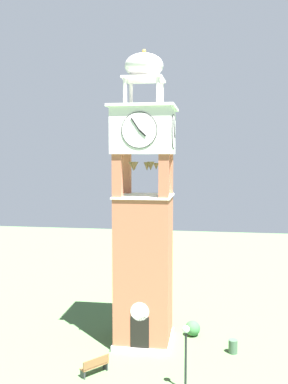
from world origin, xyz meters
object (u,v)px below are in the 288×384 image
Objects in this scene: park_bench at (95,365)px; lamp_post at (186,345)px; clock_tower at (144,225)px; trash_bin at (233,346)px.

lamp_post reaches higher than park_bench.
park_bench is 0.44× the size of lamp_post.
lamp_post is (4.87, -0.96, 1.89)m from park_bench.
clock_tower is 12.01× the size of park_bench.
park_bench is 5.31m from lamp_post.
lamp_post is 5.61m from trash_bin.
park_bench is 1.86× the size of trash_bin.
trash_bin is at bearing 61.14° from lamp_post.
park_bench is at bearing 168.79° from lamp_post.
clock_tower is 5.32× the size of lamp_post.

